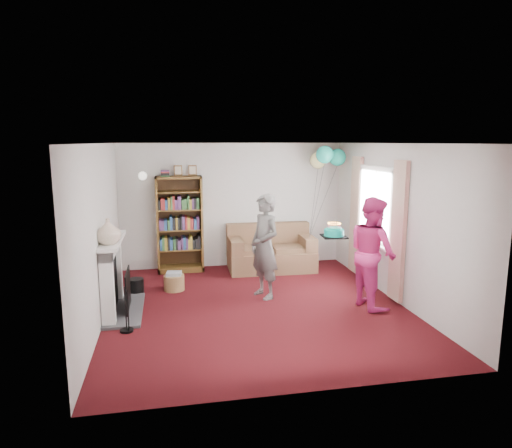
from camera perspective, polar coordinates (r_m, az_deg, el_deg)
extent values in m
plane|color=#360A08|center=(7.19, 0.07, -10.31)|extent=(5.00, 5.00, 0.00)
cube|color=silver|center=(9.29, -2.93, 2.36)|extent=(4.50, 0.02, 2.50)
cube|color=silver|center=(6.79, -19.00, -1.13)|extent=(0.02, 5.00, 2.50)
cube|color=silver|center=(7.61, 17.02, 0.16)|extent=(0.02, 5.00, 2.50)
cube|color=white|center=(6.73, 0.07, 10.09)|extent=(4.50, 5.00, 0.01)
cube|color=#3F3F42|center=(7.28, -16.15, -10.29)|extent=(0.55, 1.40, 0.04)
cube|color=white|center=(6.62, -18.09, -7.81)|extent=(0.18, 0.14, 1.06)
cube|color=white|center=(7.66, -17.12, -5.29)|extent=(0.18, 0.14, 1.06)
cube|color=white|center=(7.02, -17.77, -2.78)|extent=(0.18, 1.24, 0.16)
cube|color=white|center=(7.00, -17.57, -1.98)|extent=(0.28, 1.35, 0.05)
cube|color=black|center=(7.15, -17.70, -6.85)|extent=(0.10, 0.80, 0.86)
cube|color=black|center=(7.17, -15.72, -7.95)|extent=(0.02, 0.70, 0.60)
cylinder|color=black|center=(6.44, -15.98, -10.18)|extent=(0.18, 0.18, 0.64)
cylinder|color=black|center=(7.99, -14.77, -7.53)|extent=(0.26, 0.26, 0.26)
cube|color=white|center=(8.02, 15.00, 6.70)|extent=(0.08, 1.30, 0.08)
cube|color=white|center=(8.19, 14.59, -2.06)|extent=(0.08, 1.30, 0.08)
cube|color=white|center=(8.09, 14.98, 2.28)|extent=(0.01, 1.15, 1.20)
cube|color=white|center=(8.18, 14.39, -2.27)|extent=(0.14, 1.32, 0.04)
cube|color=#C0AE91|center=(7.41, 17.36, -0.91)|extent=(0.07, 0.38, 2.20)
cube|color=#C0AE91|center=(8.86, 12.35, 1.09)|extent=(0.07, 0.38, 2.20)
cylinder|color=gold|center=(9.08, -13.96, 6.02)|extent=(0.04, 0.12, 0.04)
sphere|color=white|center=(8.99, -13.99, 5.85)|extent=(0.16, 0.16, 0.16)
cube|color=#472B14|center=(9.20, -9.54, 0.17)|extent=(0.89, 0.04, 1.87)
cube|color=brown|center=(9.01, -12.19, -0.13)|extent=(0.04, 0.42, 1.87)
cube|color=brown|center=(9.03, -6.82, 0.05)|extent=(0.04, 0.42, 1.87)
cube|color=brown|center=(8.90, -9.68, 5.77)|extent=(0.89, 0.42, 0.04)
cube|color=brown|center=(9.21, -9.34, -5.46)|extent=(0.89, 0.42, 0.10)
cube|color=brown|center=(9.11, -9.41, -3.09)|extent=(0.81, 0.38, 0.03)
cube|color=brown|center=(9.03, -9.49, -0.65)|extent=(0.81, 0.38, 0.02)
cube|color=brown|center=(8.97, -9.56, 1.82)|extent=(0.81, 0.38, 0.02)
cube|color=brown|center=(8.92, -9.63, 4.00)|extent=(0.81, 0.38, 0.02)
cube|color=maroon|center=(8.87, -11.29, 6.22)|extent=(0.16, 0.22, 0.12)
cube|color=brown|center=(8.94, -9.71, 6.62)|extent=(0.16, 0.02, 0.20)
cube|color=brown|center=(8.95, -7.94, 6.67)|extent=(0.16, 0.02, 0.20)
cube|color=brown|center=(9.13, 1.92, -4.51)|extent=(1.69, 0.89, 0.40)
cube|color=brown|center=(9.36, 1.48, -1.95)|extent=(1.69, 0.24, 0.69)
cube|color=brown|center=(8.95, -2.60, -3.50)|extent=(0.24, 0.84, 0.55)
cube|color=brown|center=(9.27, 6.29, -3.08)|extent=(0.24, 0.84, 0.55)
cube|color=brown|center=(8.92, -0.32, -3.34)|extent=(0.71, 0.59, 0.12)
cube|color=brown|center=(9.09, 4.36, -3.12)|extent=(0.71, 0.59, 0.12)
cylinder|color=#A47B4C|center=(8.04, -10.19, -7.23)|extent=(0.35, 0.35, 0.26)
cube|color=beige|center=(7.99, -10.23, -6.12)|extent=(0.25, 0.19, 0.06)
imported|color=black|center=(7.40, 1.09, -2.81)|extent=(0.62, 0.73, 1.71)
imported|color=#CF2972|center=(7.22, 14.34, -3.43)|extent=(0.75, 0.91, 1.71)
cube|color=black|center=(7.22, 9.71, -1.53)|extent=(0.37, 0.37, 0.02)
cylinder|color=#0D9884|center=(7.21, 9.72, -1.06)|extent=(0.31, 0.31, 0.10)
cylinder|color=#0D9884|center=(7.20, 9.74, -0.59)|extent=(0.23, 0.23, 0.04)
cylinder|color=#DE628B|center=(7.22, 10.43, -0.29)|extent=(0.01, 0.01, 0.09)
sphere|color=orange|center=(7.22, 10.44, 0.10)|extent=(0.02, 0.02, 0.02)
cylinder|color=#DE628B|center=(7.25, 10.30, -0.25)|extent=(0.01, 0.01, 0.09)
sphere|color=orange|center=(7.24, 10.31, 0.14)|extent=(0.02, 0.02, 0.02)
cylinder|color=#DE628B|center=(7.27, 10.10, -0.21)|extent=(0.01, 0.01, 0.09)
sphere|color=orange|center=(7.26, 10.11, 0.17)|extent=(0.02, 0.02, 0.02)
cylinder|color=#DE628B|center=(7.28, 9.86, -0.19)|extent=(0.01, 0.01, 0.09)
sphere|color=orange|center=(7.27, 9.87, 0.20)|extent=(0.02, 0.02, 0.02)
cylinder|color=#DE628B|center=(7.28, 9.61, -0.18)|extent=(0.01, 0.01, 0.09)
sphere|color=orange|center=(7.27, 9.62, 0.20)|extent=(0.02, 0.02, 0.02)
cylinder|color=#DE628B|center=(7.27, 9.37, -0.19)|extent=(0.01, 0.01, 0.09)
sphere|color=orange|center=(7.26, 9.38, 0.19)|extent=(0.02, 0.02, 0.02)
cylinder|color=#DE628B|center=(7.25, 9.18, -0.22)|extent=(0.01, 0.01, 0.09)
sphere|color=orange|center=(7.24, 9.19, 0.17)|extent=(0.02, 0.02, 0.02)
cylinder|color=#DE628B|center=(7.22, 9.05, -0.25)|extent=(0.01, 0.01, 0.09)
sphere|color=orange|center=(7.21, 9.06, 0.14)|extent=(0.02, 0.02, 0.02)
cylinder|color=#DE628B|center=(7.19, 9.00, -0.30)|extent=(0.01, 0.01, 0.09)
sphere|color=orange|center=(7.18, 9.02, 0.09)|extent=(0.02, 0.02, 0.02)
cylinder|color=#DE628B|center=(7.16, 9.05, -0.35)|extent=(0.01, 0.01, 0.09)
sphere|color=orange|center=(7.15, 9.06, 0.05)|extent=(0.02, 0.02, 0.02)
cylinder|color=#DE628B|center=(7.13, 9.18, -0.39)|extent=(0.01, 0.01, 0.09)
sphere|color=orange|center=(7.12, 9.19, 0.01)|extent=(0.02, 0.02, 0.02)
cylinder|color=#DE628B|center=(7.11, 9.38, -0.43)|extent=(0.01, 0.01, 0.09)
sphere|color=orange|center=(7.10, 9.39, -0.03)|extent=(0.02, 0.02, 0.02)
cylinder|color=#DE628B|center=(7.10, 9.62, -0.45)|extent=(0.01, 0.01, 0.09)
sphere|color=orange|center=(7.09, 9.63, -0.05)|extent=(0.02, 0.02, 0.02)
cylinder|color=#DE628B|center=(7.10, 9.88, -0.46)|extent=(0.01, 0.01, 0.09)
sphere|color=orange|center=(7.09, 9.89, -0.06)|extent=(0.02, 0.02, 0.02)
cylinder|color=#DE628B|center=(7.11, 10.12, -0.45)|extent=(0.01, 0.01, 0.09)
sphere|color=orange|center=(7.10, 10.14, -0.05)|extent=(0.02, 0.02, 0.02)
cylinder|color=#DE628B|center=(7.13, 10.32, -0.42)|extent=(0.01, 0.01, 0.09)
sphere|color=orange|center=(7.13, 10.33, -0.03)|extent=(0.02, 0.02, 0.02)
cylinder|color=#DE628B|center=(7.16, 10.44, -0.38)|extent=(0.01, 0.01, 0.09)
sphere|color=orange|center=(7.15, 10.46, 0.01)|extent=(0.02, 0.02, 0.02)
cylinder|color=#DE628B|center=(7.19, 10.48, -0.34)|extent=(0.01, 0.01, 0.09)
sphere|color=orange|center=(7.18, 10.50, 0.05)|extent=(0.02, 0.02, 0.02)
sphere|color=#3F3F3F|center=(9.02, 6.71, -1.66)|extent=(0.02, 0.02, 0.02)
sphere|color=#1CAF93|center=(9.20, 10.14, 8.20)|extent=(0.34, 0.34, 0.34)
sphere|color=#FAFA99|center=(9.27, 7.78, 7.91)|extent=(0.34, 0.34, 0.34)
sphere|color=#1CAF93|center=(8.91, 8.59, 8.58)|extent=(0.34, 0.34, 0.34)
imported|color=beige|center=(6.62, -18.00, -0.87)|extent=(0.43, 0.43, 0.36)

